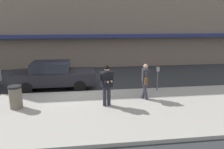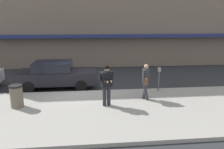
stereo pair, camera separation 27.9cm
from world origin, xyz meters
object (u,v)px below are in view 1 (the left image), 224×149
object	(u,v)px
man_texting_on_phone	(107,81)
parked_sedan_mid	(54,75)
pedestrian_with_bag	(145,79)
parking_meter	(158,75)
trash_bin	(16,97)

from	to	relation	value
man_texting_on_phone	parked_sedan_mid	bearing A→B (deg)	128.24
parked_sedan_mid	pedestrian_with_bag	bearing A→B (deg)	-31.47
parked_sedan_mid	parking_meter	distance (m)	5.75
parked_sedan_mid	pedestrian_with_bag	world-z (taller)	pedestrian_with_bag
pedestrian_with_bag	parking_meter	size ratio (longest dim) A/B	1.34
pedestrian_with_bag	trash_bin	distance (m)	5.75
parking_meter	pedestrian_with_bag	bearing A→B (deg)	-129.71
parking_meter	parked_sedan_mid	bearing A→B (deg)	164.78
parked_sedan_mid	trash_bin	size ratio (longest dim) A/B	4.60
parked_sedan_mid	pedestrian_with_bag	size ratio (longest dim) A/B	2.65
parked_sedan_mid	parking_meter	size ratio (longest dim) A/B	3.55
pedestrian_with_bag	parking_meter	xyz separation A→B (m)	(1.04, 1.25, -0.14)
man_texting_on_phone	parking_meter	bearing A→B (deg)	32.20
man_texting_on_phone	trash_bin	xyz separation A→B (m)	(-3.85, 0.23, -0.62)
man_texting_on_phone	trash_bin	size ratio (longest dim) A/B	1.84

